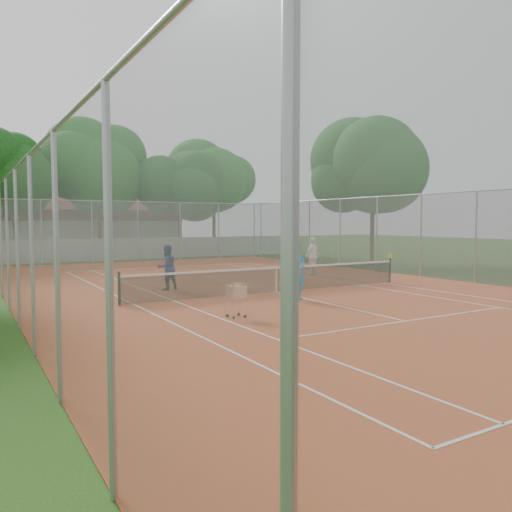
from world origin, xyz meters
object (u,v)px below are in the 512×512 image
clubhouse (72,227)px  player_far_left (167,267)px  ball_hopper (236,300)px  player_near (296,272)px  tennis_net (276,279)px  player_far_right (313,256)px

clubhouse → player_far_left: clubhouse is taller
ball_hopper → player_far_left: bearing=98.0°
player_near → ball_hopper: (-3.25, -1.72, -0.47)m
tennis_net → ball_hopper: ball_hopper is taller
clubhouse → player_near: clubhouse is taller
player_far_right → ball_hopper: bearing=27.2°
player_near → player_far_left: (-2.89, 4.65, -0.08)m
player_far_right → player_near: bearing=33.8°
player_far_right → player_far_left: bearing=-5.5°
player_near → ball_hopper: player_near is taller
ball_hopper → clubhouse: bearing=98.3°
player_far_left → player_far_right: bearing=177.4°
player_near → player_far_left: 5.48m
tennis_net → player_near: size_ratio=6.17×
clubhouse → ball_hopper: (-1.70, -32.67, -1.68)m
clubhouse → player_far_right: (6.82, -24.92, -1.24)m
clubhouse → ball_hopper: clubhouse is taller
clubhouse → player_far_left: bearing=-92.9°
clubhouse → ball_hopper: 32.75m
tennis_net → player_near: player_near is taller
clubhouse → ball_hopper: size_ratio=16.56×
ball_hopper → player_near: bearing=39.1°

